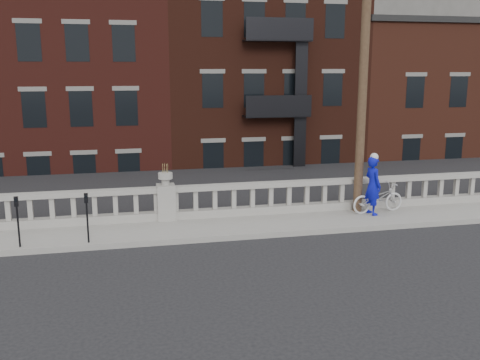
% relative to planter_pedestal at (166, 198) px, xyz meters
% --- Properties ---
extents(ground, '(120.00, 120.00, 0.00)m').
position_rel_planter_pedestal_xyz_m(ground, '(0.00, -3.95, -0.83)').
color(ground, black).
rests_on(ground, ground).
extents(sidewalk, '(32.00, 2.20, 0.15)m').
position_rel_planter_pedestal_xyz_m(sidewalk, '(0.00, -0.95, -0.76)').
color(sidewalk, gray).
rests_on(sidewalk, ground).
extents(balustrade, '(28.00, 0.34, 1.03)m').
position_rel_planter_pedestal_xyz_m(balustrade, '(0.00, 0.00, -0.19)').
color(balustrade, gray).
rests_on(balustrade, sidewalk).
extents(planter_pedestal, '(0.55, 0.55, 1.76)m').
position_rel_planter_pedestal_xyz_m(planter_pedestal, '(0.00, 0.00, 0.00)').
color(planter_pedestal, gray).
rests_on(planter_pedestal, sidewalk).
extents(lower_level, '(80.00, 44.00, 20.80)m').
position_rel_planter_pedestal_xyz_m(lower_level, '(0.56, 19.09, 1.80)').
color(lower_level, '#605E59').
rests_on(lower_level, ground).
extents(utility_pole, '(1.60, 0.28, 10.00)m').
position_rel_planter_pedestal_xyz_m(utility_pole, '(6.20, -0.35, 4.41)').
color(utility_pole, '#422D1E').
rests_on(utility_pole, sidewalk).
extents(parking_meter_d, '(0.10, 0.09, 1.36)m').
position_rel_planter_pedestal_xyz_m(parking_meter_d, '(-3.98, -1.80, 0.17)').
color(parking_meter_d, black).
rests_on(parking_meter_d, sidewalk).
extents(parking_meter_e, '(0.10, 0.09, 1.36)m').
position_rel_planter_pedestal_xyz_m(parking_meter_e, '(-2.24, -1.80, 0.17)').
color(parking_meter_e, black).
rests_on(parking_meter_e, sidewalk).
extents(bicycle, '(1.89, 0.87, 0.96)m').
position_rel_planter_pedestal_xyz_m(bicycle, '(6.77, -0.64, -0.20)').
color(bicycle, silver).
rests_on(bicycle, sidewalk).
extents(cyclist, '(0.56, 0.75, 1.88)m').
position_rel_planter_pedestal_xyz_m(cyclist, '(6.49, -0.79, 0.26)').
color(cyclist, '#0B10AD').
rests_on(cyclist, sidewalk).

